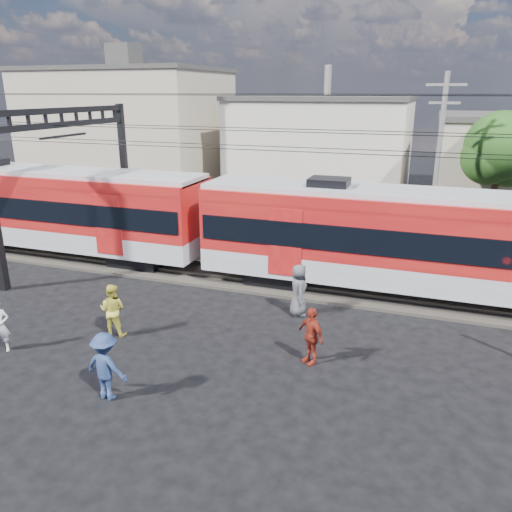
# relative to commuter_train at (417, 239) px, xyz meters

# --- Properties ---
(ground) EXTENTS (120.00, 120.00, 0.00)m
(ground) POSITION_rel_commuter_train_xyz_m (-5.53, -8.00, -2.40)
(ground) COLOR black
(ground) RESTS_ON ground
(track_bed) EXTENTS (70.00, 3.40, 0.12)m
(track_bed) POSITION_rel_commuter_train_xyz_m (-5.53, 0.00, -2.34)
(track_bed) COLOR #2D2823
(track_bed) RESTS_ON ground
(rail_near) EXTENTS (70.00, 0.12, 0.12)m
(rail_near) POSITION_rel_commuter_train_xyz_m (-5.53, -0.75, -2.22)
(rail_near) COLOR #59544C
(rail_near) RESTS_ON track_bed
(rail_far) EXTENTS (70.00, 0.12, 0.12)m
(rail_far) POSITION_rel_commuter_train_xyz_m (-5.53, 0.75, -2.22)
(rail_far) COLOR #59544C
(rail_far) RESTS_ON track_bed
(commuter_train) EXTENTS (50.30, 3.08, 4.17)m
(commuter_train) POSITION_rel_commuter_train_xyz_m (0.00, 0.00, 0.00)
(commuter_train) COLOR black
(commuter_train) RESTS_ON ground
(catenary) EXTENTS (70.00, 9.30, 7.52)m
(catenary) POSITION_rel_commuter_train_xyz_m (-14.18, -0.00, 2.73)
(catenary) COLOR black
(catenary) RESTS_ON ground
(building_west) EXTENTS (14.28, 10.20, 9.30)m
(building_west) POSITION_rel_commuter_train_xyz_m (-22.53, 16.00, 2.25)
(building_west) COLOR tan
(building_west) RESTS_ON ground
(building_midwest) EXTENTS (12.24, 12.24, 7.30)m
(building_midwest) POSITION_rel_commuter_train_xyz_m (-7.53, 19.00, 1.25)
(building_midwest) COLOR beige
(building_midwest) RESTS_ON ground
(utility_pole_mid) EXTENTS (1.80, 0.24, 8.50)m
(utility_pole_mid) POSITION_rel_commuter_train_xyz_m (0.47, 7.00, 2.13)
(utility_pole_mid) COLOR slate
(utility_pole_mid) RESTS_ON ground
(tree_near) EXTENTS (3.82, 3.64, 6.72)m
(tree_near) POSITION_rel_commuter_train_xyz_m (3.65, 10.09, 2.26)
(tree_near) COLOR #382619
(tree_near) RESTS_ON ground
(pedestrian_b) EXTENTS (0.94, 0.78, 1.76)m
(pedestrian_b) POSITION_rel_commuter_train_xyz_m (-9.06, -6.38, -1.52)
(pedestrian_b) COLOR #D6CB43
(pedestrian_b) RESTS_ON ground
(pedestrian_c) EXTENTS (1.25, 0.79, 1.85)m
(pedestrian_c) POSITION_rel_commuter_train_xyz_m (-7.12, -9.47, -1.48)
(pedestrian_c) COLOR navy
(pedestrian_c) RESTS_ON ground
(pedestrian_d) EXTENTS (1.08, 0.96, 1.76)m
(pedestrian_d) POSITION_rel_commuter_train_xyz_m (-2.58, -5.99, -1.52)
(pedestrian_d) COLOR maroon
(pedestrian_d) RESTS_ON ground
(pedestrian_e) EXTENTS (0.92, 1.08, 1.88)m
(pedestrian_e) POSITION_rel_commuter_train_xyz_m (-3.76, -2.88, -1.46)
(pedestrian_e) COLOR #4B4B50
(pedestrian_e) RESTS_ON ground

